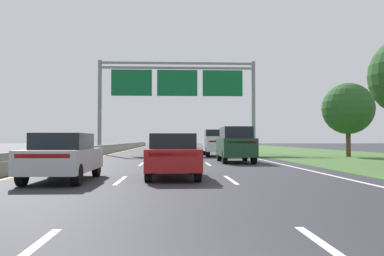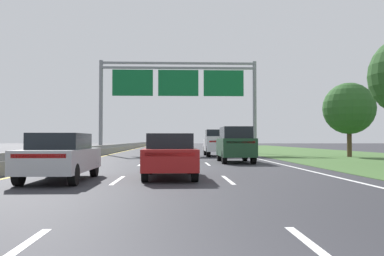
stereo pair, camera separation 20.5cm
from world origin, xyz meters
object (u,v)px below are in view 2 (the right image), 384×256
overhead_sign_gantry (178,87)px  car_darkgreen_right_lane_suv (235,144)px  pickup_truck_white (217,143)px  car_silver_left_lane_sedan (61,156)px  car_red_centre_lane_sedan (170,155)px  roadside_tree_mid (349,109)px

overhead_sign_gantry → car_darkgreen_right_lane_suv: 15.84m
pickup_truck_white → car_darkgreen_right_lane_suv: (0.15, -9.46, 0.02)m
car_silver_left_lane_sedan → car_red_centre_lane_sedan: 3.73m
car_red_centre_lane_sedan → pickup_truck_white: bearing=-11.7°
pickup_truck_white → roadside_tree_mid: roadside_tree_mid is taller
overhead_sign_gantry → car_red_centre_lane_sedan: overhead_sign_gantry is taller
roadside_tree_mid → car_red_centre_lane_sedan: bearing=-129.4°
car_silver_left_lane_sedan → roadside_tree_mid: bearing=-44.2°
car_red_centre_lane_sedan → roadside_tree_mid: 21.85m
overhead_sign_gantry → roadside_tree_mid: overhead_sign_gantry is taller
overhead_sign_gantry → car_silver_left_lane_sedan: 26.18m
overhead_sign_gantry → car_red_centre_lane_sedan: size_ratio=3.40×
pickup_truck_white → car_darkgreen_right_lane_suv: 9.46m
car_darkgreen_right_lane_suv → car_silver_left_lane_sedan: (-7.36, -10.71, -0.28)m
car_darkgreen_right_lane_suv → car_silver_left_lane_sedan: car_darkgreen_right_lane_suv is taller
pickup_truck_white → car_silver_left_lane_sedan: size_ratio=1.23×
roadside_tree_mid → car_silver_left_lane_sedan: bearing=-134.3°
overhead_sign_gantry → car_silver_left_lane_sedan: (-4.01, -25.27, -5.53)m
pickup_truck_white → car_silver_left_lane_sedan: bearing=160.9°
car_darkgreen_right_lane_suv → roadside_tree_mid: 12.50m
car_darkgreen_right_lane_suv → car_red_centre_lane_sedan: car_darkgreen_right_lane_suv is taller
car_red_centre_lane_sedan → car_darkgreen_right_lane_suv: bearing=-22.2°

